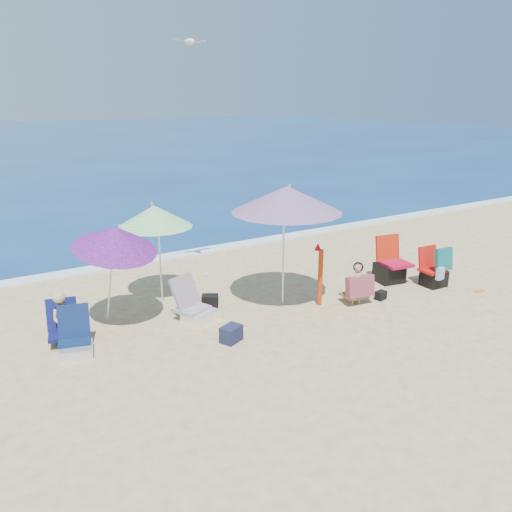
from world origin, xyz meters
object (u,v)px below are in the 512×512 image
umbrella_turquoise (287,199)px  person_center (357,285)px  umbrella_striped (155,216)px  camp_chair_left (390,268)px  furled_umbrella (320,272)px  umbrella_blue (116,238)px  camp_chair_right (435,272)px  chair_rainbow (195,308)px  person_left (63,319)px  chair_navy (75,341)px  seagull (189,42)px

umbrella_turquoise → person_center: (1.20, -0.74, -1.68)m
umbrella_striped → camp_chair_left: bearing=-20.3°
furled_umbrella → umbrella_blue: bearing=163.1°
umbrella_striped → camp_chair_right: size_ratio=2.20×
furled_umbrella → chair_rainbow: size_ratio=1.37×
camp_chair_left → umbrella_turquoise: bearing=177.2°
umbrella_striped → person_left: umbrella_striped is taller
umbrella_turquoise → chair_navy: 4.40m
chair_navy → person_left: 0.52m
umbrella_blue → person_center: bearing=-19.3°
umbrella_blue → camp_chair_left: size_ratio=1.95×
person_left → seagull: 5.52m
umbrella_striped → camp_chair_right: bearing=-24.9°
chair_navy → chair_rainbow: size_ratio=0.90×
camp_chair_left → seagull: 6.21m
chair_rainbow → umbrella_blue: bearing=161.0°
umbrella_blue → seagull: size_ratio=2.73×
person_center → umbrella_turquoise: bearing=148.4°
umbrella_turquoise → umbrella_blue: size_ratio=1.21×
furled_umbrella → seagull: seagull is taller
camp_chair_left → seagull: bearing=152.4°
camp_chair_left → camp_chair_right: bearing=-50.7°
seagull → umbrella_turquoise: bearing=-61.0°
furled_umbrella → person_center: (0.63, -0.39, -0.27)m
furled_umbrella → umbrella_striped: bearing=142.4°
umbrella_striped → seagull: seagull is taller
person_center → person_left: (-5.22, 1.36, 0.00)m
camp_chair_left → camp_chair_right: (0.59, -0.72, 0.02)m
person_center → seagull: 5.60m
umbrella_blue → person_left: size_ratio=2.19×
furled_umbrella → person_left: (-4.58, 0.98, -0.27)m
umbrella_blue → person_left: 1.58m
umbrella_turquoise → camp_chair_left: bearing=-2.8°
chair_rainbow → camp_chair_left: (4.50, -0.45, 0.10)m
umbrella_striped → umbrella_blue: umbrella_blue is taller
umbrella_turquoise → umbrella_blue: bearing=166.2°
umbrella_turquoise → furled_umbrella: umbrella_turquoise is taller
chair_navy → chair_rainbow: chair_rainbow is taller
chair_navy → camp_chair_left: size_ratio=0.81×
person_center → person_left: size_ratio=0.94×
furled_umbrella → camp_chair_left: furled_umbrella is taller
furled_umbrella → person_left: bearing=168.0°
chair_rainbow → seagull: seagull is taller
umbrella_striped → umbrella_blue: size_ratio=0.99×
umbrella_turquoise → seagull: size_ratio=3.30×
umbrella_striped → chair_rainbow: bearing=-81.6°
chair_navy → seagull: bearing=29.1°
chair_navy → person_center: (5.16, -0.90, 0.22)m
umbrella_striped → seagull: bearing=12.3°
umbrella_striped → chair_rainbow: (0.19, -1.28, -1.50)m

